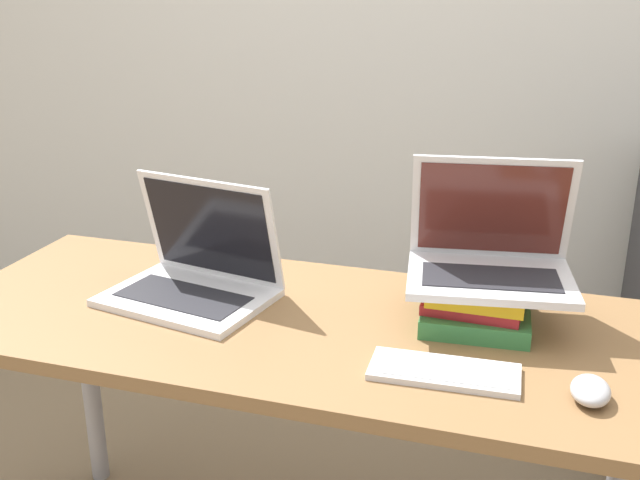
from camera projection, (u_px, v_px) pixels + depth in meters
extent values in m
cube|color=brown|center=(293.00, 324.00, 1.57)|extent=(1.54, 0.63, 0.03)
cylinder|color=gray|center=(89.00, 371.00, 2.12)|extent=(0.05, 0.05, 0.71)
cylinder|color=gray|center=(620.00, 462.00, 1.73)|extent=(0.05, 0.05, 0.71)
cube|color=silver|center=(187.00, 298.00, 1.64)|extent=(0.39, 0.31, 0.02)
cube|color=#232328|center=(183.00, 296.00, 1.63)|extent=(0.31, 0.18, 0.00)
cube|color=silver|center=(210.00, 229.00, 1.68)|extent=(0.35, 0.13, 0.25)
cube|color=black|center=(209.00, 230.00, 1.68)|extent=(0.32, 0.11, 0.22)
cube|color=#33753D|center=(476.00, 309.00, 1.56)|extent=(0.23, 0.27, 0.04)
cube|color=maroon|center=(476.00, 298.00, 1.54)|extent=(0.20, 0.21, 0.02)
cube|color=gold|center=(479.00, 287.00, 1.53)|extent=(0.19, 0.21, 0.03)
cube|color=silver|center=(490.00, 279.00, 1.51)|extent=(0.36, 0.28, 0.02)
cube|color=#232328|center=(491.00, 277.00, 1.49)|extent=(0.29, 0.16, 0.00)
cube|color=silver|center=(492.00, 208.00, 1.55)|extent=(0.34, 0.12, 0.23)
cube|color=#4C1E19|center=(492.00, 209.00, 1.54)|extent=(0.30, 0.10, 0.20)
cube|color=silver|center=(444.00, 372.00, 1.34)|extent=(0.27, 0.12, 0.01)
cube|color=silver|center=(444.00, 369.00, 1.34)|extent=(0.25, 0.10, 0.00)
ellipsoid|color=#B2B2B7|center=(590.00, 390.00, 1.26)|extent=(0.07, 0.10, 0.04)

